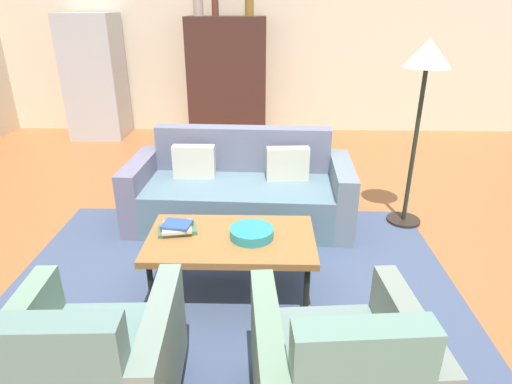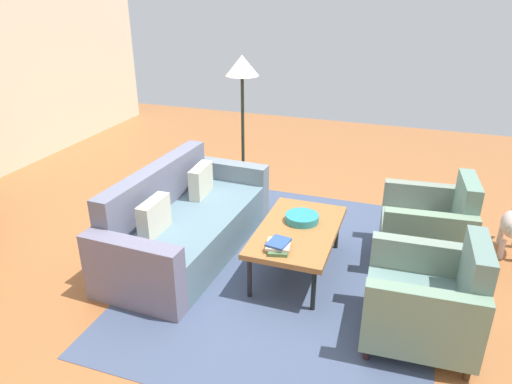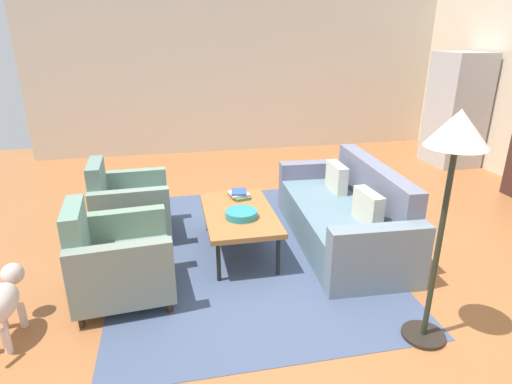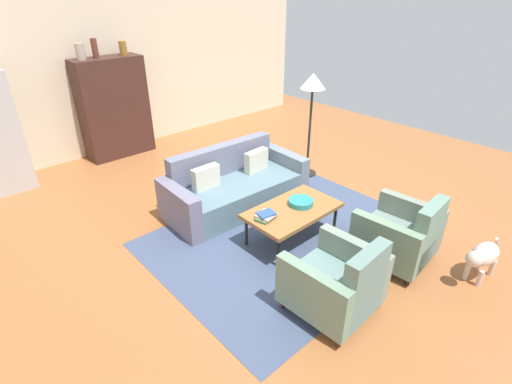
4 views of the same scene
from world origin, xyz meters
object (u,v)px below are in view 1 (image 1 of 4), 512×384
(cabinet, at_px, (227,78))
(floor_lamp, at_px, (426,72))
(book_stack, at_px, (177,228))
(vase_round, at_px, (215,4))
(vase_small, at_px, (249,7))
(couch, at_px, (241,191))
(coffee_table, at_px, (231,242))
(fruit_bowl, at_px, (252,233))
(armchair_left, at_px, (90,373))
(vase_tall, at_px, (198,6))
(refrigerator, at_px, (95,77))
(armchair_right, at_px, (339,378))

(cabinet, height_order, floor_lamp, cabinet)
(book_stack, xyz_separation_m, vase_round, (-0.12, 4.13, 1.48))
(vase_small, bearing_deg, couch, -89.64)
(coffee_table, xyz_separation_m, cabinet, (-0.37, 4.20, 0.49))
(coffee_table, xyz_separation_m, fruit_bowl, (0.15, 0.00, 0.07))
(armchair_left, bearing_deg, vase_round, 86.52)
(book_stack, bearing_deg, floor_lamp, 28.12)
(vase_tall, bearing_deg, refrigerator, -176.51)
(couch, relative_size, floor_lamp, 1.24)
(coffee_table, bearing_deg, refrigerator, 120.40)
(vase_round, bearing_deg, cabinet, 1.81)
(vase_tall, relative_size, floor_lamp, 0.15)
(cabinet, bearing_deg, vase_small, -0.77)
(fruit_bowl, distance_m, book_stack, 0.55)
(coffee_table, distance_m, cabinet, 4.24)
(coffee_table, xyz_separation_m, refrigerator, (-2.40, 4.09, 0.52))
(armchair_right, xyz_separation_m, vase_round, (-1.12, 5.36, 1.62))
(couch, bearing_deg, vase_tall, -73.22)
(book_stack, bearing_deg, vase_tall, 95.09)
(coffee_table, distance_m, vase_tall, 4.53)
(vase_round, xyz_separation_m, floor_lamp, (2.12, -3.05, -0.52))
(coffee_table, relative_size, vase_tall, 4.53)
(armchair_left, height_order, vase_round, vase_round)
(cabinet, relative_size, floor_lamp, 1.05)
(couch, height_order, vase_small, vase_small)
(floor_lamp, bearing_deg, armchair_right, -113.52)
(fruit_bowl, bearing_deg, couch, 97.00)
(couch, distance_m, vase_tall, 3.51)
(vase_round, bearing_deg, armchair_left, -90.88)
(couch, height_order, armchair_right, armchair_right)
(fruit_bowl, xyz_separation_m, book_stack, (-0.55, 0.07, -0.00))
(armchair_left, relative_size, vase_small, 3.69)
(floor_lamp, bearing_deg, cabinet, 122.85)
(cabinet, distance_m, vase_round, 1.07)
(vase_small, xyz_separation_m, floor_lamp, (1.62, -3.05, -0.48))
(armchair_right, bearing_deg, coffee_table, 112.64)
(cabinet, bearing_deg, vase_round, -178.19)
(refrigerator, bearing_deg, coffee_table, -59.60)
(armchair_left, bearing_deg, vase_small, 81.20)
(armchair_right, xyz_separation_m, fruit_bowl, (-0.46, 1.17, 0.14))
(vase_tall, height_order, vase_small, vase_tall)
(couch, distance_m, refrigerator, 3.83)
(fruit_bowl, relative_size, vase_small, 1.31)
(armchair_left, height_order, vase_tall, vase_tall)
(couch, xyz_separation_m, armchair_left, (-0.60, -2.35, 0.06))
(cabinet, bearing_deg, couch, -83.02)
(cabinet, distance_m, vase_tall, 1.11)
(armchair_right, xyz_separation_m, vase_tall, (-1.37, 5.36, 1.59))
(cabinet, bearing_deg, refrigerator, -177.06)
(book_stack, relative_size, vase_tall, 1.16)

